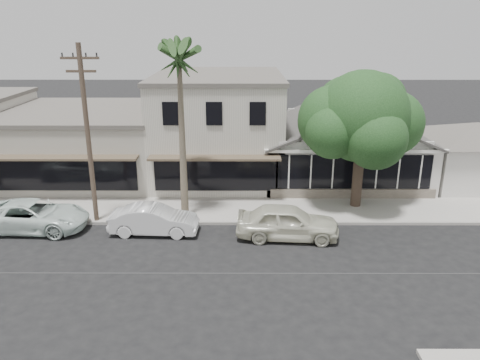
{
  "coord_description": "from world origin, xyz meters",
  "views": [
    {
      "loc": [
        -1.5,
        -17.1,
        9.83
      ],
      "look_at": [
        -1.57,
        6.0,
        2.07
      ],
      "focal_mm": 35.0,
      "sensor_mm": 36.0,
      "label": 1
    }
  ],
  "objects_px": {
    "utility_pole": "(88,132)",
    "car_1": "(154,220)",
    "car_2": "(33,216)",
    "shade_tree": "(360,119)",
    "car_0": "(288,222)"
  },
  "relations": [
    {
      "from": "utility_pole",
      "to": "car_1",
      "type": "relative_size",
      "value": 2.1
    },
    {
      "from": "car_2",
      "to": "shade_tree",
      "type": "distance_m",
      "value": 17.54
    },
    {
      "from": "car_0",
      "to": "car_1",
      "type": "relative_size",
      "value": 1.14
    },
    {
      "from": "utility_pole",
      "to": "shade_tree",
      "type": "relative_size",
      "value": 1.18
    },
    {
      "from": "car_2",
      "to": "car_0",
      "type": "bearing_deg",
      "value": -91.48
    },
    {
      "from": "car_2",
      "to": "shade_tree",
      "type": "relative_size",
      "value": 0.71
    },
    {
      "from": "car_0",
      "to": "car_1",
      "type": "distance_m",
      "value": 6.51
    },
    {
      "from": "shade_tree",
      "to": "car_1",
      "type": "bearing_deg",
      "value": -161.17
    },
    {
      "from": "car_0",
      "to": "car_2",
      "type": "relative_size",
      "value": 0.9
    },
    {
      "from": "car_2",
      "to": "shade_tree",
      "type": "bearing_deg",
      "value": -76.49
    },
    {
      "from": "utility_pole",
      "to": "shade_tree",
      "type": "height_order",
      "value": "utility_pole"
    },
    {
      "from": "car_1",
      "to": "utility_pole",
      "type": "bearing_deg",
      "value": 70.81
    },
    {
      "from": "car_2",
      "to": "shade_tree",
      "type": "xyz_separation_m",
      "value": [
        16.71,
        3.22,
        4.25
      ]
    },
    {
      "from": "utility_pole",
      "to": "car_1",
      "type": "xyz_separation_m",
      "value": [
        3.23,
        -1.29,
        -4.08
      ]
    },
    {
      "from": "car_1",
      "to": "car_2",
      "type": "distance_m",
      "value": 6.11
    }
  ]
}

